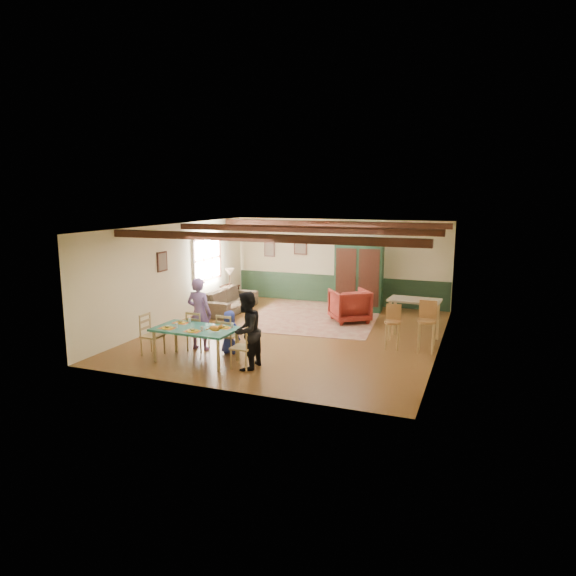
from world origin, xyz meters
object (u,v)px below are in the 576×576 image
(dining_chair_far_left, at_px, (198,331))
(dining_table, at_px, (196,345))
(bar_stool_right, at_px, (426,327))
(dining_chair_end_right, at_px, (242,346))
(sofa, at_px, (230,300))
(dining_chair_far_right, at_px, (228,334))
(dining_chair_end_left, at_px, (152,335))
(table_lamp, at_px, (230,277))
(bar_stool_left, at_px, (392,327))
(end_table, at_px, (230,295))
(armchair, at_px, (350,305))
(cat, at_px, (215,328))
(counter_table, at_px, (414,320))
(armoire, at_px, (359,275))
(person_woman, at_px, (246,331))
(person_man, at_px, (199,314))

(dining_chair_far_left, bearing_deg, dining_table, 119.05)
(bar_stool_right, bearing_deg, dining_table, -152.82)
(dining_chair_end_right, relative_size, sofa, 0.40)
(dining_chair_far_left, relative_size, dining_chair_far_right, 1.00)
(dining_chair_end_left, height_order, bar_stool_right, bar_stool_right)
(bar_stool_right, bearing_deg, table_lamp, 154.14)
(bar_stool_left, bearing_deg, end_table, 147.16)
(armchair, xyz_separation_m, table_lamp, (-4.14, 0.84, 0.43))
(dining_chair_far_right, relative_size, armchair, 0.91)
(dining_chair_far_right, height_order, cat, dining_chair_far_right)
(dining_chair_far_left, height_order, bar_stool_left, bar_stool_left)
(counter_table, bearing_deg, dining_chair_far_right, -144.12)
(armchair, bearing_deg, armoire, -120.91)
(table_lamp, bearing_deg, dining_chair_end_left, -80.53)
(armoire, distance_m, counter_table, 3.37)
(dining_chair_end_right, distance_m, cat, 0.68)
(dining_chair_far_right, height_order, armoire, armoire)
(dining_chair_end_right, height_order, end_table, dining_chair_end_right)
(person_woman, height_order, table_lamp, person_woman)
(dining_chair_end_right, relative_size, table_lamp, 1.65)
(person_woman, bearing_deg, armoire, 173.40)
(person_woman, distance_m, end_table, 6.29)
(dining_chair_far_right, bearing_deg, dining_chair_end_right, 136.17)
(person_man, relative_size, person_woman, 1.05)
(cat, distance_m, end_table, 6.04)
(cat, relative_size, end_table, 0.57)
(dining_chair_end_right, distance_m, bar_stool_left, 3.54)
(end_table, bearing_deg, counter_table, -18.70)
(dining_chair_far_left, bearing_deg, armoire, -113.17)
(cat, relative_size, armoire, 0.16)
(armchair, distance_m, table_lamp, 4.25)
(dining_chair_far_left, xyz_separation_m, counter_table, (4.41, 2.62, 0.05))
(cat, relative_size, armchair, 0.35)
(armoire, xyz_separation_m, sofa, (-3.57, -1.51, -0.77))
(dining_chair_far_left, distance_m, cat, 1.25)
(bar_stool_left, bearing_deg, bar_stool_right, -4.46)
(armoire, bearing_deg, dining_chair_far_right, -111.14)
(table_lamp, bearing_deg, person_man, -70.44)
(dining_chair_end_right, height_order, bar_stool_left, bar_stool_left)
(dining_chair_end_right, xyz_separation_m, sofa, (-2.62, 4.49, -0.12))
(dining_chair_far_right, bearing_deg, bar_stool_left, -151.24)
(person_woman, height_order, cat, person_woman)
(person_woman, height_order, armoire, armoire)
(cat, bearing_deg, sofa, 115.54)
(cat, bearing_deg, dining_chair_far_left, 139.20)
(dining_table, distance_m, armchair, 5.01)
(dining_table, distance_m, person_woman, 1.28)
(person_man, relative_size, end_table, 2.74)
(end_table, xyz_separation_m, counter_table, (6.04, -2.04, 0.20))
(dining_table, xyz_separation_m, armoire, (2.05, 5.97, 0.74))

